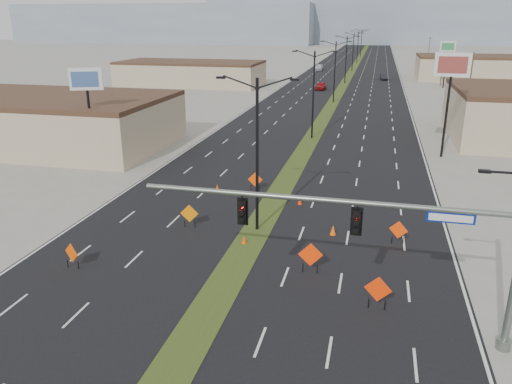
% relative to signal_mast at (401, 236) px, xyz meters
% --- Properties ---
extents(ground, '(600.00, 600.00, 0.00)m').
position_rel_signal_mast_xyz_m(ground, '(-8.56, -2.00, -4.79)').
color(ground, gray).
rests_on(ground, ground).
extents(road_surface, '(25.00, 400.00, 0.02)m').
position_rel_signal_mast_xyz_m(road_surface, '(-8.56, 98.00, -4.79)').
color(road_surface, black).
rests_on(road_surface, ground).
extents(median_strip, '(2.00, 400.00, 0.04)m').
position_rel_signal_mast_xyz_m(median_strip, '(-8.56, 98.00, -4.79)').
color(median_strip, '#2C3F16').
rests_on(median_strip, ground).
extents(building_sw_far, '(30.00, 14.00, 4.50)m').
position_rel_signal_mast_xyz_m(building_sw_far, '(-40.56, 83.00, -2.54)').
color(building_sw_far, tan).
rests_on(building_sw_far, ground).
extents(mesa_west, '(180.00, 50.00, 22.00)m').
position_rel_signal_mast_xyz_m(mesa_west, '(-128.56, 278.00, 6.21)').
color(mesa_west, gray).
rests_on(mesa_west, ground).
extents(mesa_center, '(220.00, 50.00, 28.00)m').
position_rel_signal_mast_xyz_m(mesa_center, '(31.44, 298.00, 9.21)').
color(mesa_center, gray).
rests_on(mesa_center, ground).
extents(mesa_backdrop, '(140.00, 50.00, 32.00)m').
position_rel_signal_mast_xyz_m(mesa_backdrop, '(-38.56, 318.00, 11.21)').
color(mesa_backdrop, gray).
rests_on(mesa_backdrop, ground).
extents(signal_mast, '(16.30, 0.60, 8.00)m').
position_rel_signal_mast_xyz_m(signal_mast, '(0.00, 0.00, 0.00)').
color(signal_mast, slate).
rests_on(signal_mast, ground).
extents(streetlight_0, '(5.15, 0.24, 10.02)m').
position_rel_signal_mast_xyz_m(streetlight_0, '(-8.56, 10.00, 0.63)').
color(streetlight_0, black).
rests_on(streetlight_0, ground).
extents(streetlight_1, '(5.15, 0.24, 10.02)m').
position_rel_signal_mast_xyz_m(streetlight_1, '(-8.56, 38.00, 0.63)').
color(streetlight_1, black).
rests_on(streetlight_1, ground).
extents(streetlight_2, '(5.15, 0.24, 10.02)m').
position_rel_signal_mast_xyz_m(streetlight_2, '(-8.56, 66.00, 0.63)').
color(streetlight_2, black).
rests_on(streetlight_2, ground).
extents(streetlight_3, '(5.15, 0.24, 10.02)m').
position_rel_signal_mast_xyz_m(streetlight_3, '(-8.56, 94.00, 0.63)').
color(streetlight_3, black).
rests_on(streetlight_3, ground).
extents(streetlight_4, '(5.15, 0.24, 10.02)m').
position_rel_signal_mast_xyz_m(streetlight_4, '(-8.56, 122.00, 0.63)').
color(streetlight_4, black).
rests_on(streetlight_4, ground).
extents(streetlight_5, '(5.15, 0.24, 10.02)m').
position_rel_signal_mast_xyz_m(streetlight_5, '(-8.56, 150.00, 0.63)').
color(streetlight_5, black).
rests_on(streetlight_5, ground).
extents(streetlight_6, '(5.15, 0.24, 10.02)m').
position_rel_signal_mast_xyz_m(streetlight_6, '(-8.56, 178.00, 0.63)').
color(streetlight_6, black).
rests_on(streetlight_6, ground).
extents(utility_pole_1, '(1.60, 0.20, 9.00)m').
position_rel_signal_mast_xyz_m(utility_pole_1, '(11.44, 58.00, -0.12)').
color(utility_pole_1, '#4C3823').
rests_on(utility_pole_1, ground).
extents(utility_pole_2, '(1.60, 0.20, 9.00)m').
position_rel_signal_mast_xyz_m(utility_pole_2, '(11.44, 93.00, -0.12)').
color(utility_pole_2, '#4C3823').
rests_on(utility_pole_2, ground).
extents(utility_pole_3, '(1.60, 0.20, 9.00)m').
position_rel_signal_mast_xyz_m(utility_pole_3, '(11.44, 128.00, -0.12)').
color(utility_pole_3, '#4C3823').
rests_on(utility_pole_3, ground).
extents(car_left, '(2.03, 4.51, 1.50)m').
position_rel_signal_mast_xyz_m(car_left, '(-12.47, 81.67, -4.04)').
color(car_left, maroon).
rests_on(car_left, ground).
extents(car_mid, '(1.93, 4.37, 1.39)m').
position_rel_signal_mast_xyz_m(car_mid, '(-0.14, 102.69, -4.10)').
color(car_mid, black).
rests_on(car_mid, ground).
extents(car_far, '(2.19, 5.22, 1.50)m').
position_rel_signal_mast_xyz_m(car_far, '(-17.68, 122.02, -4.04)').
color(car_far, silver).
rests_on(car_far, ground).
extents(construction_sign_0, '(1.07, 0.50, 1.54)m').
position_rel_signal_mast_xyz_m(construction_sign_0, '(-17.40, 2.21, -3.89)').
color(construction_sign_0, '#D74304').
rests_on(construction_sign_0, ground).
extents(construction_sign_1, '(1.23, 0.18, 1.64)m').
position_rel_signal_mast_xyz_m(construction_sign_1, '(-13.06, 9.27, -3.83)').
color(construction_sign_1, orange).
rests_on(construction_sign_1, ground).
extents(construction_sign_2, '(1.19, 0.16, 1.59)m').
position_rel_signal_mast_xyz_m(construction_sign_2, '(-10.56, 17.72, -3.86)').
color(construction_sign_2, '#F44305').
rests_on(construction_sign_2, ground).
extents(construction_sign_3, '(1.35, 0.22, 1.81)m').
position_rel_signal_mast_xyz_m(construction_sign_3, '(-4.29, 4.78, -3.72)').
color(construction_sign_3, '#FF3405').
rests_on(construction_sign_3, ground).
extents(construction_sign_4, '(1.32, 0.21, 1.77)m').
position_rel_signal_mast_xyz_m(construction_sign_4, '(-0.66, 1.89, -3.75)').
color(construction_sign_4, red).
rests_on(construction_sign_4, ground).
extents(construction_sign_5, '(1.12, 0.36, 1.54)m').
position_rel_signal_mast_xyz_m(construction_sign_5, '(0.53, 9.85, -3.89)').
color(construction_sign_5, '#FF3C05').
rests_on(construction_sign_5, ground).
extents(cone_0, '(0.44, 0.44, 0.57)m').
position_rel_signal_mast_xyz_m(cone_0, '(-8.81, 7.60, -4.50)').
color(cone_0, '#EB4704').
rests_on(cone_0, ground).
extents(cone_1, '(0.45, 0.45, 0.59)m').
position_rel_signal_mast_xyz_m(cone_1, '(-6.50, 15.43, -4.50)').
color(cone_1, '#ED2E05').
rests_on(cone_1, ground).
extents(cone_2, '(0.52, 0.52, 0.68)m').
position_rel_signal_mast_xyz_m(cone_2, '(-3.53, 10.31, -4.45)').
color(cone_2, '#F45505').
rests_on(cone_2, ground).
extents(cone_3, '(0.37, 0.37, 0.59)m').
position_rel_signal_mast_xyz_m(cone_3, '(-13.57, 16.96, -4.50)').
color(cone_3, '#DC4104').
rests_on(cone_3, ground).
extents(pole_sign_west, '(2.90, 1.45, 9.16)m').
position_rel_signal_mast_xyz_m(pole_sign_west, '(-27.52, 21.73, 2.66)').
color(pole_sign_west, black).
rests_on(pole_sign_west, ground).
extents(pole_sign_east_near, '(3.38, 0.50, 10.33)m').
position_rel_signal_mast_xyz_m(pole_sign_east_near, '(5.48, 32.71, 3.69)').
color(pole_sign_east_near, black).
rests_on(pole_sign_east_near, ground).
extents(pole_sign_east_far, '(3.02, 0.42, 9.24)m').
position_rel_signal_mast_xyz_m(pole_sign_east_far, '(11.73, 90.39, 2.73)').
color(pole_sign_east_far, black).
rests_on(pole_sign_east_far, ground).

